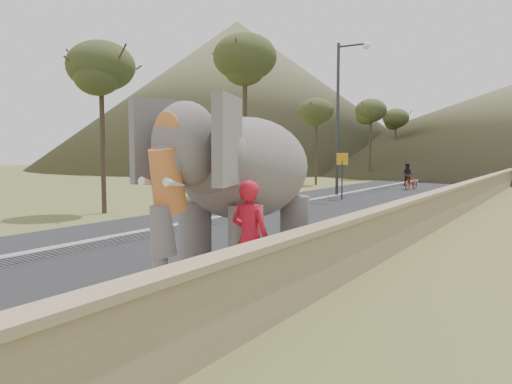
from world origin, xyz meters
The scene contains 11 objects.
ground centered at (0.00, 0.00, 0.00)m, with size 160.00×160.00×0.00m, color olive.
road centered at (-5.00, 10.00, 0.01)m, with size 7.00×120.00×0.03m, color black.
median centered at (-5.00, 10.00, 0.11)m, with size 0.35×120.00×0.22m, color black.
walkway centered at (0.00, 10.00, 0.07)m, with size 3.00×120.00×0.15m, color #9E9687.
parapet centered at (1.65, 10.00, 0.55)m, with size 0.30×120.00×1.10m, color tan.
lamppost centered at (-4.69, 15.79, 4.87)m, with size 1.76×0.36×8.00m.
signboard centered at (-4.50, 15.28, 1.64)m, with size 0.60×0.08×2.40m.
hill_left centered at (-38.00, 55.00, 11.00)m, with size 60.00×60.00×22.00m, color brown.
elephant_and_man centered at (0.02, -0.42, 1.71)m, with size 2.45×4.40×3.14m.
motorcyclist centered at (-3.38, 23.92, 0.66)m, with size 1.08×1.94×1.74m.
trees centered at (-1.42, 26.58, 3.83)m, with size 35.19×42.88×9.17m.
Camera 1 is at (5.23, -8.43, 2.47)m, focal length 35.00 mm.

